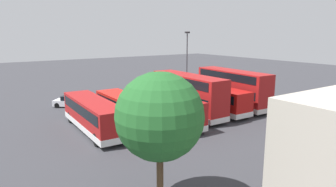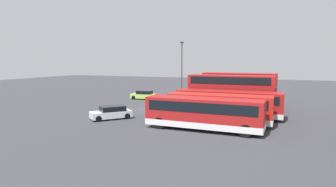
{
  "view_description": "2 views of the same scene",
  "coord_description": "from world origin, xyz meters",
  "px_view_note": "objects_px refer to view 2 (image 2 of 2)",
  "views": [
    {
      "loc": [
        18.31,
        35.65,
        9.02
      ],
      "look_at": [
        -2.86,
        4.6,
        1.47
      ],
      "focal_mm": 32.2,
      "sensor_mm": 36.0,
      "label": 1
    },
    {
      "loc": [
        34.2,
        15.96,
        6.34
      ],
      "look_at": [
        -1.34,
        1.89,
        1.99
      ],
      "focal_mm": 30.95,
      "sensor_mm": 36.0,
      "label": 2
    }
  ],
  "objects_px": {
    "bus_single_deck_sixth": "(204,113)",
    "car_small_green": "(144,95)",
    "bus_single_deck_fourth": "(228,103)",
    "lamp_post_tall": "(182,67)",
    "bus_double_decker_third": "(230,92)",
    "bus_double_decker_near_end": "(239,87)",
    "waste_bin_yellow": "(147,100)",
    "bus_single_deck_second": "(232,96)",
    "bus_single_deck_fifth": "(219,108)",
    "car_hatchback_silver": "(111,113)"
  },
  "relations": [
    {
      "from": "bus_single_deck_sixth",
      "to": "car_small_green",
      "type": "bearing_deg",
      "value": -139.67
    },
    {
      "from": "car_small_green",
      "to": "bus_single_deck_second",
      "type": "bearing_deg",
      "value": 78.02
    },
    {
      "from": "car_small_green",
      "to": "lamp_post_tall",
      "type": "height_order",
      "value": "lamp_post_tall"
    },
    {
      "from": "bus_single_deck_fourth",
      "to": "bus_single_deck_fifth",
      "type": "distance_m",
      "value": 3.65
    },
    {
      "from": "bus_single_deck_sixth",
      "to": "bus_double_decker_third",
      "type": "bearing_deg",
      "value": 176.67
    },
    {
      "from": "bus_single_deck_fourth",
      "to": "car_hatchback_silver",
      "type": "height_order",
      "value": "bus_single_deck_fourth"
    },
    {
      "from": "bus_double_decker_near_end",
      "to": "bus_single_deck_fifth",
      "type": "xyz_separation_m",
      "value": [
        14.31,
        0.08,
        -0.83
      ]
    },
    {
      "from": "bus_single_deck_fourth",
      "to": "bus_single_deck_fifth",
      "type": "height_order",
      "value": "same"
    },
    {
      "from": "bus_single_deck_second",
      "to": "bus_single_deck_fourth",
      "type": "bearing_deg",
      "value": 6.15
    },
    {
      "from": "bus_double_decker_third",
      "to": "bus_single_deck_fifth",
      "type": "bearing_deg",
      "value": 0.9
    },
    {
      "from": "bus_single_deck_second",
      "to": "car_small_green",
      "type": "distance_m",
      "value": 15.25
    },
    {
      "from": "car_small_green",
      "to": "bus_single_deck_fifth",
      "type": "bearing_deg",
      "value": 47.76
    },
    {
      "from": "bus_single_deck_fifth",
      "to": "car_hatchback_silver",
      "type": "height_order",
      "value": "bus_single_deck_fifth"
    },
    {
      "from": "waste_bin_yellow",
      "to": "lamp_post_tall",
      "type": "bearing_deg",
      "value": 128.2
    },
    {
      "from": "bus_double_decker_third",
      "to": "car_hatchback_silver",
      "type": "bearing_deg",
      "value": -50.0
    },
    {
      "from": "bus_single_deck_second",
      "to": "waste_bin_yellow",
      "type": "height_order",
      "value": "bus_single_deck_second"
    },
    {
      "from": "bus_double_decker_near_end",
      "to": "bus_single_deck_fifth",
      "type": "bearing_deg",
      "value": 0.33
    },
    {
      "from": "bus_double_decker_near_end",
      "to": "bus_single_deck_second",
      "type": "xyz_separation_m",
      "value": [
        3.49,
        -0.42,
        -0.82
      ]
    },
    {
      "from": "bus_single_deck_fifth",
      "to": "car_small_green",
      "type": "relative_size",
      "value": 2.49
    },
    {
      "from": "car_small_green",
      "to": "bus_double_decker_third",
      "type": "bearing_deg",
      "value": 66.65
    },
    {
      "from": "bus_double_decker_near_end",
      "to": "car_small_green",
      "type": "bearing_deg",
      "value": -88.75
    },
    {
      "from": "bus_double_decker_third",
      "to": "waste_bin_yellow",
      "type": "height_order",
      "value": "bus_double_decker_third"
    },
    {
      "from": "bus_single_deck_sixth",
      "to": "waste_bin_yellow",
      "type": "relative_size",
      "value": 11.38
    },
    {
      "from": "lamp_post_tall",
      "to": "waste_bin_yellow",
      "type": "distance_m",
      "value": 7.34
    },
    {
      "from": "bus_single_deck_fifth",
      "to": "bus_single_deck_sixth",
      "type": "distance_m",
      "value": 3.37
    },
    {
      "from": "bus_double_decker_third",
      "to": "car_small_green",
      "type": "distance_m",
      "value": 16.74
    },
    {
      "from": "bus_double_decker_third",
      "to": "car_small_green",
      "type": "height_order",
      "value": "bus_double_decker_third"
    },
    {
      "from": "bus_single_deck_fourth",
      "to": "waste_bin_yellow",
      "type": "xyz_separation_m",
      "value": [
        -6.81,
        -13.32,
        -1.15
      ]
    },
    {
      "from": "bus_single_deck_fourth",
      "to": "car_hatchback_silver",
      "type": "distance_m",
      "value": 12.97
    },
    {
      "from": "bus_double_decker_near_end",
      "to": "car_small_green",
      "type": "height_order",
      "value": "bus_double_decker_near_end"
    },
    {
      "from": "bus_double_decker_near_end",
      "to": "bus_single_deck_second",
      "type": "distance_m",
      "value": 3.62
    },
    {
      "from": "bus_single_deck_fourth",
      "to": "waste_bin_yellow",
      "type": "relative_size",
      "value": 12.38
    },
    {
      "from": "bus_single_deck_fourth",
      "to": "bus_single_deck_sixth",
      "type": "xyz_separation_m",
      "value": [
        6.93,
        -1.01,
        -0.0
      ]
    },
    {
      "from": "bus_single_deck_second",
      "to": "bus_single_deck_fifth",
      "type": "height_order",
      "value": "same"
    },
    {
      "from": "bus_single_deck_fourth",
      "to": "lamp_post_tall",
      "type": "relative_size",
      "value": 1.27
    },
    {
      "from": "bus_single_deck_second",
      "to": "waste_bin_yellow",
      "type": "relative_size",
      "value": 11.97
    },
    {
      "from": "bus_single_deck_sixth",
      "to": "car_hatchback_silver",
      "type": "relative_size",
      "value": 2.42
    },
    {
      "from": "bus_single_deck_second",
      "to": "bus_single_deck_sixth",
      "type": "bearing_deg",
      "value": -0.95
    },
    {
      "from": "lamp_post_tall",
      "to": "bus_double_decker_third",
      "type": "bearing_deg",
      "value": 53.0
    },
    {
      "from": "bus_single_deck_second",
      "to": "lamp_post_tall",
      "type": "xyz_separation_m",
      "value": [
        -3.04,
        -8.21,
        3.7
      ]
    },
    {
      "from": "bus_double_decker_near_end",
      "to": "waste_bin_yellow",
      "type": "height_order",
      "value": "bus_double_decker_near_end"
    },
    {
      "from": "lamp_post_tall",
      "to": "car_hatchback_silver",
      "type": "bearing_deg",
      "value": -9.42
    },
    {
      "from": "car_hatchback_silver",
      "to": "bus_single_deck_sixth",
      "type": "bearing_deg",
      "value": 83.33
    },
    {
      "from": "bus_double_decker_third",
      "to": "car_small_green",
      "type": "bearing_deg",
      "value": -113.35
    },
    {
      "from": "bus_single_deck_sixth",
      "to": "waste_bin_yellow",
      "type": "distance_m",
      "value": 18.48
    },
    {
      "from": "bus_single_deck_fifth",
      "to": "lamp_post_tall",
      "type": "height_order",
      "value": "lamp_post_tall"
    },
    {
      "from": "car_hatchback_silver",
      "to": "car_small_green",
      "type": "xyz_separation_m",
      "value": [
        -16.03,
        -4.05,
        -0.0
      ]
    },
    {
      "from": "bus_single_deck_second",
      "to": "car_small_green",
      "type": "xyz_separation_m",
      "value": [
        -3.16,
        -14.89,
        -0.92
      ]
    },
    {
      "from": "car_hatchback_silver",
      "to": "car_small_green",
      "type": "relative_size",
      "value": 1.06
    },
    {
      "from": "bus_single_deck_fifth",
      "to": "lamp_post_tall",
      "type": "relative_size",
      "value": 1.13
    }
  ]
}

